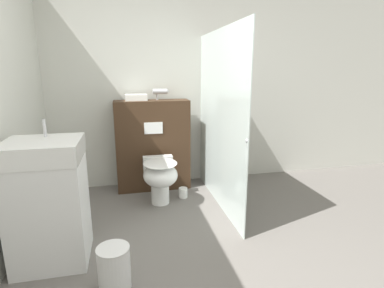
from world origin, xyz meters
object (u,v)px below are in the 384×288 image
toilet (160,176)px  waste_bin (114,268)px  sink_vanity (49,202)px  hair_drier (161,92)px

toilet → waste_bin: toilet is taller
toilet → sink_vanity: sink_vanity is taller
sink_vanity → waste_bin: sink_vanity is taller
waste_bin → hair_drier: bearing=72.9°
sink_vanity → hair_drier: bearing=52.9°
toilet → hair_drier: size_ratio=2.51×
sink_vanity → hair_drier: hair_drier is taller
sink_vanity → waste_bin: bearing=-42.8°
toilet → sink_vanity: (-0.96, -0.83, 0.16)m
toilet → hair_drier: (0.09, 0.56, 0.90)m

